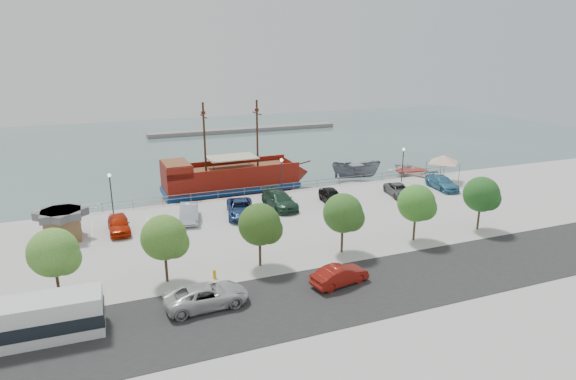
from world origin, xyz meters
name	(u,v)px	position (x,y,z in m)	size (l,w,h in m)	color
ground	(304,222)	(0.00, 0.00, -1.00)	(160.00, 160.00, 0.00)	#465E5B
land_slab	(437,326)	(0.00, -21.00, -0.60)	(100.00, 58.00, 1.20)	#B4B3B1
street	(393,282)	(0.00, -16.00, 0.01)	(100.00, 8.00, 0.04)	black
sidewalk	(352,250)	(0.00, -10.00, 0.01)	(100.00, 4.00, 0.05)	#AAA8A5
seawall_railing	(278,188)	(0.00, 7.80, 0.53)	(50.00, 0.06, 1.00)	gray
far_shore	(245,130)	(10.00, 55.00, -0.60)	(40.00, 3.00, 0.80)	gray
pirate_ship	(242,178)	(-3.09, 12.00, 0.96)	(18.63, 5.69, 11.69)	maroon
patrol_boat	(356,172)	(12.58, 11.96, 0.23)	(2.40, 6.37, 2.47)	slate
speedboat	(412,173)	(20.21, 10.24, -0.25)	(5.18, 7.26, 1.50)	silver
dock_west	(149,210)	(-14.31, 9.20, -0.80)	(6.86, 1.96, 0.39)	gray
dock_mid	(342,188)	(9.05, 9.20, -0.79)	(7.33, 2.09, 0.42)	gray
dock_east	(384,183)	(15.20, 9.20, -0.82)	(6.38, 1.82, 0.36)	gray
shed	(62,223)	(-22.27, 1.51, 1.41)	(3.28, 3.28, 2.65)	brown
canopy_tent	(444,155)	(20.87, 4.95, 3.30)	(4.59, 4.59, 3.80)	slate
street_van	(207,296)	(-13.06, -14.40, 0.75)	(2.50, 5.42, 1.51)	#B8B8B8
street_sedan	(340,275)	(-3.71, -14.87, 0.71)	(1.49, 4.28, 1.41)	maroon
shuttle_bus	(39,320)	(-22.73, -14.50, 1.20)	(7.11, 2.67, 2.48)	silver
fire_hydrant	(214,274)	(-11.74, -10.80, 0.39)	(0.25, 0.25, 0.71)	#EF9D00
lamp_post_left	(111,187)	(-18.00, 6.50, 2.94)	(0.36, 0.36, 4.28)	black
lamp_post_mid	(282,170)	(0.00, 6.50, 2.94)	(0.36, 0.36, 4.28)	black
lamp_post_right	(403,159)	(16.00, 6.50, 2.94)	(0.36, 0.36, 4.28)	black
tree_a	(56,254)	(-21.85, -10.07, 3.30)	(3.30, 3.20, 5.00)	#473321
tree_b	(166,239)	(-14.85, -10.07, 3.30)	(3.30, 3.20, 5.00)	#473321
tree_c	(262,226)	(-7.85, -10.07, 3.30)	(3.30, 3.20, 5.00)	#473321
tree_d	(345,214)	(-0.85, -10.07, 3.30)	(3.30, 3.20, 5.00)	#473321
tree_e	(418,204)	(6.15, -10.07, 3.30)	(3.30, 3.20, 5.00)	#473321
tree_f	(483,195)	(13.15, -10.07, 3.30)	(3.30, 3.20, 5.00)	#473321
parked_car_a	(119,224)	(-17.68, 1.39, 0.77)	(1.82, 4.52, 1.54)	#BA2306
parked_car_b	(189,213)	(-11.20, 2.12, 0.80)	(1.70, 4.89, 1.61)	silver
parked_car_c	(241,208)	(-6.19, 1.64, 0.78)	(2.59, 5.60, 1.56)	navy
parked_car_d	(279,200)	(-1.73, 2.57, 0.84)	(2.35, 5.78, 1.68)	#20412E
parked_car_e	(331,196)	(4.01, 2.01, 0.79)	(1.86, 4.61, 1.57)	black
parked_car_g	(399,190)	(12.28, 1.52, 0.67)	(2.24, 4.85, 1.35)	#5C5C5D
parked_car_h	(442,183)	(18.61, 2.11, 0.75)	(2.10, 5.17, 1.50)	teal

